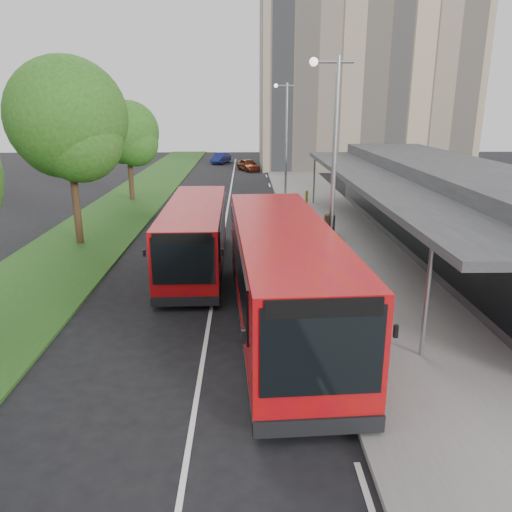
# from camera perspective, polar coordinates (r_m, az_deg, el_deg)

# --- Properties ---
(ground) EXTENTS (120.00, 120.00, 0.00)m
(ground) POSITION_cam_1_polar(r_m,az_deg,el_deg) (16.44, -5.30, -6.96)
(ground) COLOR black
(ground) RESTS_ON ground
(pavement) EXTENTS (5.00, 80.00, 0.15)m
(pavement) POSITION_cam_1_polar(r_m,az_deg,el_deg) (35.94, 6.50, 6.24)
(pavement) COLOR slate
(pavement) RESTS_ON ground
(grass_verge) EXTENTS (5.00, 80.00, 0.10)m
(grass_verge) POSITION_cam_1_polar(r_m,az_deg,el_deg) (36.54, -14.26, 5.97)
(grass_verge) COLOR #204A17
(grass_verge) RESTS_ON ground
(lane_centre_line) EXTENTS (0.12, 70.00, 0.01)m
(lane_centre_line) POSITION_cam_1_polar(r_m,az_deg,el_deg) (30.75, -3.44, 4.39)
(lane_centre_line) COLOR silver
(lane_centre_line) RESTS_ON ground
(kerb_dashes) EXTENTS (0.12, 56.00, 0.01)m
(kerb_dashes) POSITION_cam_1_polar(r_m,az_deg,el_deg) (34.71, 2.27, 5.84)
(kerb_dashes) COLOR silver
(kerb_dashes) RESTS_ON ground
(office_block) EXTENTS (22.00, 12.00, 18.00)m
(office_block) POSITION_cam_1_polar(r_m,az_deg,el_deg) (58.48, 12.05, 18.82)
(office_block) COLOR tan
(office_block) RESTS_ON ground
(station_building) EXTENTS (7.70, 26.00, 4.00)m
(station_building) POSITION_cam_1_polar(r_m,az_deg,el_deg) (25.38, 21.27, 5.31)
(station_building) COLOR #2D2D30
(station_building) RESTS_ON ground
(tree_mid) EXTENTS (5.51, 5.51, 8.85)m
(tree_mid) POSITION_cam_1_polar(r_m,az_deg,el_deg) (25.43, -20.67, 13.77)
(tree_mid) COLOR #382716
(tree_mid) RESTS_ON ground
(tree_far) EXTENTS (4.39, 4.39, 7.01)m
(tree_far) POSITION_cam_1_polar(r_m,az_deg,el_deg) (37.04, -14.43, 13.08)
(tree_far) COLOR #382716
(tree_far) RESTS_ON ground
(lamp_post_near) EXTENTS (1.44, 0.28, 8.00)m
(lamp_post_near) POSITION_cam_1_polar(r_m,az_deg,el_deg) (17.37, 8.63, 10.38)
(lamp_post_near) COLOR gray
(lamp_post_near) RESTS_ON pavement
(lamp_post_far) EXTENTS (1.44, 0.28, 8.00)m
(lamp_post_far) POSITION_cam_1_polar(r_m,az_deg,el_deg) (37.17, 3.36, 13.88)
(lamp_post_far) COLOR gray
(lamp_post_far) RESTS_ON pavement
(bus_main) EXTENTS (3.54, 11.50, 3.22)m
(bus_main) POSITION_cam_1_polar(r_m,az_deg,el_deg) (15.08, 3.12, -2.41)
(bus_main) COLOR #AE0F09
(bus_main) RESTS_ON ground
(bus_second) EXTENTS (2.63, 9.70, 2.73)m
(bus_second) POSITION_cam_1_polar(r_m,az_deg,el_deg) (21.03, -6.95, 2.36)
(bus_second) COLOR #AE0F09
(bus_second) RESTS_ON ground
(litter_bin) EXTENTS (0.70, 0.70, 1.02)m
(litter_bin) POSITION_cam_1_polar(r_m,az_deg,el_deg) (26.34, 8.39, 3.58)
(litter_bin) COLOR #3C2A18
(litter_bin) RESTS_ON pavement
(bollard) EXTENTS (0.21, 0.21, 1.08)m
(bollard) POSITION_cam_1_polar(r_m,az_deg,el_deg) (33.40, 5.79, 6.53)
(bollard) COLOR yellow
(bollard) RESTS_ON pavement
(car_near) EXTENTS (2.68, 3.94, 1.24)m
(car_near) POSITION_cam_1_polar(r_m,az_deg,el_deg) (53.37, -0.90, 10.38)
(car_near) COLOR #5E1E0D
(car_near) RESTS_ON ground
(car_far) EXTENTS (2.38, 4.01, 1.25)m
(car_far) POSITION_cam_1_polar(r_m,az_deg,el_deg) (60.45, -4.03, 11.10)
(car_far) COLOR navy
(car_far) RESTS_ON ground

